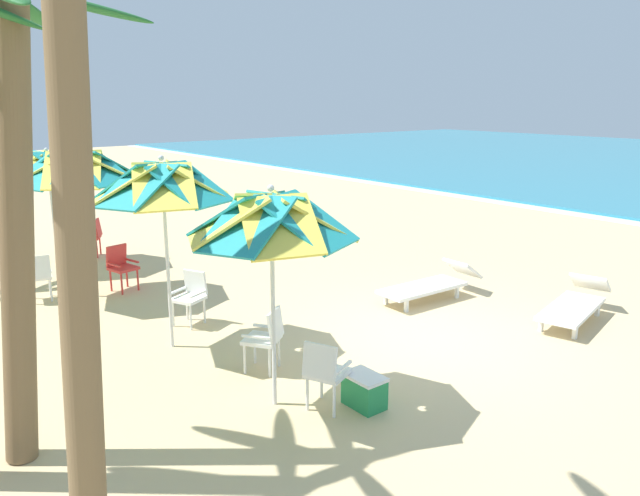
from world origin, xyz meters
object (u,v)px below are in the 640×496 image
object	(u,v)px
plastic_chair_3	(121,265)
palm_tree_3	(9,182)
plastic_chair_0	(266,336)
beach_umbrella_1	(163,184)
beach_umbrella_0	(271,220)
beach_umbrella_2	(76,168)
plastic_chair_1	(325,371)
plastic_chair_4	(38,275)
plastic_chair_5	(93,235)
sun_lounger_1	(431,284)
cooler_box	(364,391)
plastic_chair_6	(70,252)
plastic_chair_2	(191,294)
sun_lounger_0	(575,304)
palm_tree_1	(56,3)
beach_umbrella_3	(48,164)

from	to	relation	value
plastic_chair_3	palm_tree_3	world-z (taller)	palm_tree_3
plastic_chair_0	beach_umbrella_1	bearing A→B (deg)	-157.86
beach_umbrella_0	plastic_chair_3	bearing A→B (deg)	177.22
beach_umbrella_2	beach_umbrella_1	bearing A→B (deg)	3.45
plastic_chair_1	plastic_chair_4	distance (m)	6.45
plastic_chair_5	sun_lounger_1	xyz separation A→B (m)	(6.93, 3.73, -0.22)
beach_umbrella_1	plastic_chair_5	world-z (taller)	beach_umbrella_1
beach_umbrella_1	cooler_box	xyz separation A→B (m)	(3.09, 0.99, -2.20)
sun_lounger_1	plastic_chair_6	bearing A→B (deg)	-140.35
plastic_chair_4	palm_tree_3	distance (m)	5.78
palm_tree_3	plastic_chair_0	bearing A→B (deg)	93.37
plastic_chair_2	plastic_chair_6	distance (m)	4.08
beach_umbrella_0	cooler_box	distance (m)	2.31
beach_umbrella_1	palm_tree_3	world-z (taller)	palm_tree_3
plastic_chair_2	plastic_chair_6	xyz separation A→B (m)	(-4.03, -0.66, 0.00)
plastic_chair_3	plastic_chair_4	world-z (taller)	same
plastic_chair_3	sun_lounger_0	xyz separation A→B (m)	(6.21, 5.21, -0.22)
sun_lounger_0	plastic_chair_4	bearing A→B (deg)	-134.45
beach_umbrella_0	palm_tree_1	distance (m)	3.40
plastic_chair_2	palm_tree_3	distance (m)	4.46
beach_umbrella_2	sun_lounger_1	size ratio (longest dim) A/B	1.27
plastic_chair_4	plastic_chair_1	bearing A→B (deg)	13.61
plastic_chair_1	plastic_chair_3	distance (m)	5.99
plastic_chair_2	plastic_chair_5	distance (m)	5.36
plastic_chair_3	palm_tree_1	bearing A→B (deg)	-21.99
beach_umbrella_3	plastic_chair_3	bearing A→B (deg)	9.62
beach_umbrella_3	sun_lounger_0	size ratio (longest dim) A/B	1.14
beach_umbrella_2	plastic_chair_5	world-z (taller)	beach_umbrella_2
plastic_chair_1	sun_lounger_0	size ratio (longest dim) A/B	0.39
plastic_chair_0	plastic_chair_6	xyz separation A→B (m)	(-6.26, -0.63, 0.00)
beach_umbrella_1	sun_lounger_0	size ratio (longest dim) A/B	1.26
plastic_chair_5	palm_tree_3	distance (m)	8.72
sun_lounger_1	palm_tree_1	distance (m)	8.43
plastic_chair_4	plastic_chair_5	distance (m)	3.23
plastic_chair_2	sun_lounger_1	bearing A→B (deg)	68.48
cooler_box	beach_umbrella_3	bearing A→B (deg)	-173.70
plastic_chair_6	sun_lounger_0	world-z (taller)	plastic_chair_6
plastic_chair_3	palm_tree_3	size ratio (longest dim) A/B	0.19
plastic_chair_3	plastic_chair_6	size ratio (longest dim) A/B	1.00
plastic_chair_0	palm_tree_1	size ratio (longest dim) A/B	0.13
beach_umbrella_3	sun_lounger_0	world-z (taller)	beach_umbrella_3
plastic_chair_0	plastic_chair_5	size ratio (longest dim) A/B	1.00
plastic_chair_0	plastic_chair_1	distance (m)	1.31
sun_lounger_0	palm_tree_3	size ratio (longest dim) A/B	0.49
sun_lounger_1	plastic_chair_4	bearing A→B (deg)	-127.48
plastic_chair_3	plastic_chair_6	xyz separation A→B (m)	(-1.59, -0.45, 0.00)
plastic_chair_4	palm_tree_1	distance (m)	8.10
beach_umbrella_0	beach_umbrella_3	bearing A→B (deg)	-178.77
beach_umbrella_1	palm_tree_1	distance (m)	4.69
plastic_chair_1	palm_tree_3	distance (m)	3.85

